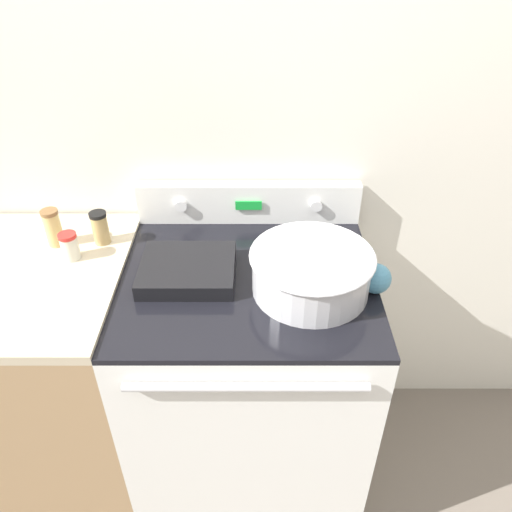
# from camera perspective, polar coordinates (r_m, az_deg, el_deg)

# --- Properties ---
(kitchen_wall) EXTENTS (8.00, 0.05, 2.50)m
(kitchen_wall) POSITION_cam_1_polar(r_m,az_deg,el_deg) (1.70, -0.64, 13.64)
(kitchen_wall) COLOR silver
(kitchen_wall) RESTS_ON ground_plane
(stove_range) EXTENTS (0.77, 0.72, 0.96)m
(stove_range) POSITION_cam_1_polar(r_m,az_deg,el_deg) (1.85, -0.64, -14.00)
(stove_range) COLOR white
(stove_range) RESTS_ON ground_plane
(control_panel) EXTENTS (0.77, 0.07, 0.14)m
(control_panel) POSITION_cam_1_polar(r_m,az_deg,el_deg) (1.74, -0.62, 6.12)
(control_panel) COLOR white
(control_panel) RESTS_ON stove_range
(side_counter) EXTENTS (0.59, 0.69, 0.97)m
(side_counter) POSITION_cam_1_polar(r_m,az_deg,el_deg) (1.97, -21.29, -12.90)
(side_counter) COLOR tan
(side_counter) RESTS_ON ground_plane
(mixing_bowl) EXTENTS (0.36, 0.36, 0.13)m
(mixing_bowl) POSITION_cam_1_polar(r_m,az_deg,el_deg) (1.43, 6.53, -1.57)
(mixing_bowl) COLOR silver
(mixing_bowl) RESTS_ON stove_range
(casserole_dish) EXTENTS (0.28, 0.24, 0.05)m
(casserole_dish) POSITION_cam_1_polar(r_m,az_deg,el_deg) (1.51, -7.62, -1.44)
(casserole_dish) COLOR black
(casserole_dish) RESTS_ON stove_range
(ladle) EXTENTS (0.09, 0.32, 0.09)m
(ladle) POSITION_cam_1_polar(r_m,az_deg,el_deg) (1.48, 13.64, -2.40)
(ladle) COLOR teal
(ladle) RESTS_ON stove_range
(spice_jar_black_cap) EXTENTS (0.05, 0.05, 0.11)m
(spice_jar_black_cap) POSITION_cam_1_polar(r_m,az_deg,el_deg) (1.69, -17.17, 3.16)
(spice_jar_black_cap) COLOR tan
(spice_jar_black_cap) RESTS_ON side_counter
(spice_jar_red_cap) EXTENTS (0.06, 0.06, 0.09)m
(spice_jar_red_cap) POSITION_cam_1_polar(r_m,az_deg,el_deg) (1.64, -20.32, 1.12)
(spice_jar_red_cap) COLOR beige
(spice_jar_red_cap) RESTS_ON side_counter
(spice_jar_brown_cap) EXTENTS (0.05, 0.05, 0.13)m
(spice_jar_brown_cap) POSITION_cam_1_polar(r_m,az_deg,el_deg) (1.72, -21.97, 3.09)
(spice_jar_brown_cap) COLOR tan
(spice_jar_brown_cap) RESTS_ON side_counter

